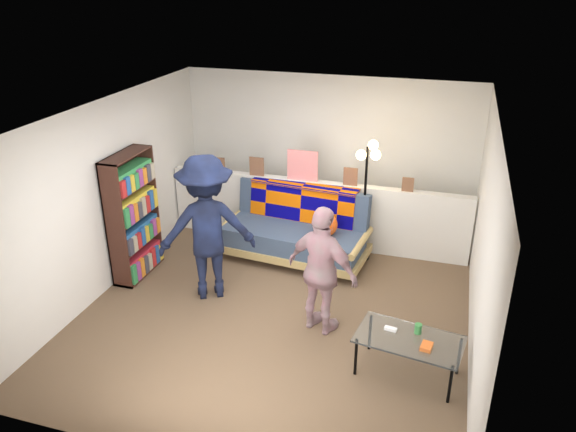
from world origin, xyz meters
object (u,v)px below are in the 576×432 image
Objects in this scene: futon_sofa at (297,230)px; bookshelf at (133,220)px; person_right at (322,271)px; person_left at (207,228)px; coffee_table at (410,341)px; floor_lamp at (368,177)px.

futon_sofa is 1.27× the size of bookshelf.
person_left is at bearing 8.64° from person_right.
bookshelf is at bearing -38.79° from person_left.
bookshelf is 1.18m from person_left.
person_left reaches higher than futon_sofa.
person_left is at bearing -9.79° from bookshelf.
coffee_table is 2.67m from floor_lamp.
floor_lamp is at bearing 25.05° from bookshelf.
person_left reaches higher than person_right.
coffee_table is (3.72, -1.06, -0.38)m from bookshelf.
floor_lamp reaches higher than person_right.
person_left is 1.21× the size of person_right.
bookshelf is 1.11× the size of person_right.
futon_sofa is 1.25× the size of floor_lamp.
futon_sofa is at bearing 29.04° from bookshelf.
bookshelf is at bearing -150.96° from futon_sofa.
coffee_table is 1.21m from person_right.
coffee_table is (1.79, -2.13, -0.00)m from futon_sofa.
bookshelf reaches higher than futon_sofa.
person_right is at bearing -64.92° from futon_sofa.
futon_sofa is 1.91× the size of coffee_table.
coffee_table is at bearing -69.96° from floor_lamp.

